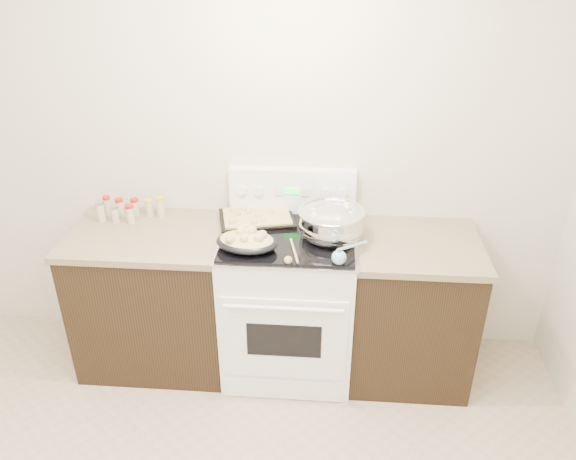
{
  "coord_description": "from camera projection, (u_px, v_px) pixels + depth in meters",
  "views": [
    {
      "loc": [
        0.56,
        -1.36,
        2.49
      ],
      "look_at": [
        0.35,
        1.37,
        1.0
      ],
      "focal_mm": 35.0,
      "sensor_mm": 36.0,
      "label": 1
    }
  ],
  "objects": [
    {
      "name": "blue_ladle",
      "position": [
        341.0,
        256.0,
        2.92
      ],
      "size": [
        0.2,
        0.23,
        0.1
      ],
      "color": "#7FB0BE",
      "rests_on": "kitchen_range"
    },
    {
      "name": "baking_sheet",
      "position": [
        256.0,
        218.0,
        3.34
      ],
      "size": [
        0.49,
        0.4,
        0.06
      ],
      "color": "black",
      "rests_on": "kitchen_range"
    },
    {
      "name": "wooden_spoon",
      "position": [
        290.0,
        256.0,
        2.96
      ],
      "size": [
        0.08,
        0.25,
        0.04
      ],
      "color": "tan",
      "rests_on": "kitchen_range"
    },
    {
      "name": "room_shell",
      "position": [
        130.0,
        237.0,
        1.61
      ],
      "size": [
        4.1,
        3.6,
        2.75
      ],
      "color": "beige",
      "rests_on": "ground"
    },
    {
      "name": "counter_right",
      "position": [
        409.0,
        308.0,
        3.38
      ],
      "size": [
        0.73,
        0.67,
        0.92
      ],
      "color": "black",
      "rests_on": "ground"
    },
    {
      "name": "roasting_pan",
      "position": [
        247.0,
        241.0,
        3.03
      ],
      "size": [
        0.37,
        0.29,
        0.11
      ],
      "color": "black",
      "rests_on": "kitchen_range"
    },
    {
      "name": "counter_left",
      "position": [
        156.0,
        296.0,
        3.49
      ],
      "size": [
        0.93,
        0.67,
        0.92
      ],
      "color": "black",
      "rests_on": "ground"
    },
    {
      "name": "mixing_bowl",
      "position": [
        331.0,
        224.0,
        3.13
      ],
      "size": [
        0.48,
        0.48,
        0.22
      ],
      "color": "silver",
      "rests_on": "kitchen_range"
    },
    {
      "name": "kitchen_range",
      "position": [
        289.0,
        299.0,
        3.41
      ],
      "size": [
        0.78,
        0.73,
        1.22
      ],
      "color": "white",
      "rests_on": "ground"
    },
    {
      "name": "spice_jars",
      "position": [
        127.0,
        209.0,
        3.4
      ],
      "size": [
        0.39,
        0.15,
        0.13
      ],
      "color": "#BFB28C",
      "rests_on": "counter_left"
    }
  ]
}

